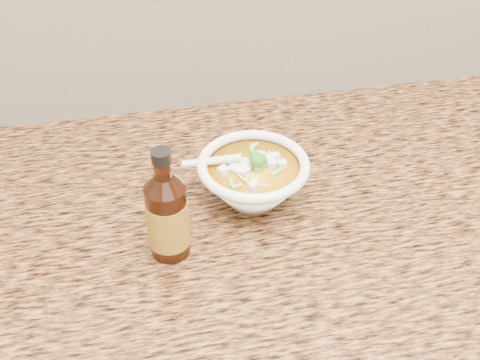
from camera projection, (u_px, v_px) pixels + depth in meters
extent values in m
cube|color=brown|center=(338.00, 210.00, 0.93)|extent=(4.00, 0.68, 0.04)
cylinder|color=white|center=(253.00, 198.00, 0.92)|extent=(0.07, 0.07, 0.01)
torus|color=white|center=(253.00, 165.00, 0.88)|extent=(0.17, 0.17, 0.02)
torus|color=beige|center=(258.00, 167.00, 0.88)|extent=(0.10, 0.10, 0.00)
torus|color=beige|center=(247.00, 176.00, 0.87)|extent=(0.07, 0.07, 0.00)
torus|color=beige|center=(245.00, 172.00, 0.88)|extent=(0.06, 0.06, 0.00)
torus|color=beige|center=(259.00, 174.00, 0.88)|extent=(0.07, 0.07, 0.00)
torus|color=beige|center=(257.00, 169.00, 0.89)|extent=(0.07, 0.07, 0.00)
torus|color=beige|center=(252.00, 168.00, 0.89)|extent=(0.07, 0.07, 0.00)
cube|color=silver|center=(259.00, 182.00, 0.85)|extent=(0.02, 0.02, 0.01)
cube|color=silver|center=(237.00, 171.00, 0.87)|extent=(0.02, 0.02, 0.01)
cube|color=silver|center=(245.00, 177.00, 0.86)|extent=(0.02, 0.02, 0.01)
cube|color=silver|center=(237.00, 178.00, 0.86)|extent=(0.02, 0.02, 0.01)
cube|color=silver|center=(249.00, 173.00, 0.86)|extent=(0.02, 0.02, 0.01)
cube|color=silver|center=(243.00, 176.00, 0.86)|extent=(0.01, 0.01, 0.01)
cube|color=silver|center=(234.00, 175.00, 0.86)|extent=(0.01, 0.01, 0.01)
cube|color=silver|center=(257.00, 174.00, 0.86)|extent=(0.02, 0.02, 0.01)
cube|color=silver|center=(237.00, 162.00, 0.89)|extent=(0.02, 0.02, 0.01)
cube|color=silver|center=(255.00, 180.00, 0.85)|extent=(0.02, 0.02, 0.01)
ellipsoid|color=#196014|center=(258.00, 162.00, 0.86)|extent=(0.03, 0.03, 0.03)
cylinder|color=#86DC54|center=(223.00, 177.00, 0.86)|extent=(0.01, 0.02, 0.01)
cylinder|color=#86DC54|center=(253.00, 180.00, 0.85)|extent=(0.02, 0.02, 0.01)
cylinder|color=#86DC54|center=(284.00, 178.00, 0.86)|extent=(0.01, 0.02, 0.01)
cylinder|color=#86DC54|center=(265.00, 185.00, 0.84)|extent=(0.02, 0.01, 0.01)
cylinder|color=#86DC54|center=(242.00, 174.00, 0.86)|extent=(0.02, 0.01, 0.01)
cylinder|color=#86DC54|center=(223.00, 163.00, 0.88)|extent=(0.02, 0.01, 0.01)
cylinder|color=#86DC54|center=(269.00, 163.00, 0.88)|extent=(0.02, 0.02, 0.01)
ellipsoid|color=white|center=(241.00, 165.00, 0.88)|extent=(0.04, 0.04, 0.01)
cube|color=white|center=(211.00, 161.00, 0.88)|extent=(0.09, 0.04, 0.02)
cylinder|color=#351307|center=(168.00, 220.00, 0.80)|extent=(0.07, 0.07, 0.11)
cylinder|color=#351307|center=(163.00, 169.00, 0.75)|extent=(0.03, 0.03, 0.02)
cylinder|color=black|center=(161.00, 157.00, 0.73)|extent=(0.03, 0.03, 0.02)
cylinder|color=red|center=(168.00, 222.00, 0.80)|extent=(0.07, 0.07, 0.07)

